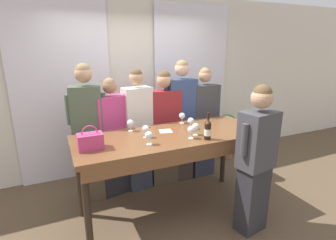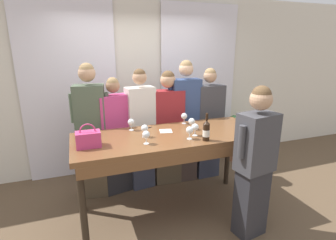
{
  "view_description": "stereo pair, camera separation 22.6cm",
  "coord_description": "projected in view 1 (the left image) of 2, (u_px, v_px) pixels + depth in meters",
  "views": [
    {
      "loc": [
        -1.21,
        -2.61,
        2.02
      ],
      "look_at": [
        0.0,
        0.09,
        1.18
      ],
      "focal_mm": 28.0,
      "sensor_mm": 36.0,
      "label": 1
    },
    {
      "loc": [
        -1.0,
        -2.7,
        2.02
      ],
      "look_at": [
        0.0,
        0.09,
        1.18
      ],
      "focal_mm": 28.0,
      "sensor_mm": 36.0,
      "label": 2
    }
  ],
  "objects": [
    {
      "name": "host_pouring",
      "position": [
        256.0,
        159.0,
        2.78
      ],
      "size": [
        0.5,
        0.31,
        1.65
      ],
      "color": "#28282D",
      "rests_on": "ground_plane"
    },
    {
      "name": "ground_plane",
      "position": [
        171.0,
        211.0,
        3.32
      ],
      "size": [
        18.0,
        18.0,
        0.0
      ],
      "primitive_type": "plane",
      "color": "brown"
    },
    {
      "name": "guest_olive_jacket",
      "position": [
        88.0,
        133.0,
        3.36
      ],
      "size": [
        0.5,
        0.31,
        1.82
      ],
      "color": "brown",
      "rests_on": "ground_plane"
    },
    {
      "name": "napkin",
      "position": [
        166.0,
        131.0,
        3.15
      ],
      "size": [
        0.18,
        0.18,
        0.0
      ],
      "color": "white",
      "rests_on": "tasting_bar"
    },
    {
      "name": "tasting_bar",
      "position": [
        172.0,
        143.0,
        3.05
      ],
      "size": [
        2.22,
        0.87,
        1.03
      ],
      "color": "brown",
      "rests_on": "ground_plane"
    },
    {
      "name": "handbag",
      "position": [
        90.0,
        141.0,
        2.59
      ],
      "size": [
        0.24,
        0.15,
        0.25
      ],
      "color": "#C63870",
      "rests_on": "tasting_bar"
    },
    {
      "name": "wine_glass_back_left",
      "position": [
        196.0,
        127.0,
        2.99
      ],
      "size": [
        0.08,
        0.08,
        0.14
      ],
      "color": "white",
      "rests_on": "tasting_bar"
    },
    {
      "name": "wine_glass_center_left",
      "position": [
        191.0,
        130.0,
        2.88
      ],
      "size": [
        0.08,
        0.08,
        0.14
      ],
      "color": "white",
      "rests_on": "tasting_bar"
    },
    {
      "name": "wall_back",
      "position": [
        132.0,
        85.0,
        4.27
      ],
      "size": [
        12.0,
        0.06,
        2.8
      ],
      "color": "silver",
      "rests_on": "ground_plane"
    },
    {
      "name": "wine_glass_center_mid",
      "position": [
        191.0,
        121.0,
        3.21
      ],
      "size": [
        0.08,
        0.08,
        0.14
      ],
      "color": "white",
      "rests_on": "tasting_bar"
    },
    {
      "name": "wine_bottle",
      "position": [
        208.0,
        130.0,
        2.85
      ],
      "size": [
        0.08,
        0.08,
        0.3
      ],
      "color": "black",
      "rests_on": "tasting_bar"
    },
    {
      "name": "guest_navy_coat",
      "position": [
        181.0,
        121.0,
        3.88
      ],
      "size": [
        0.53,
        0.25,
        1.83
      ],
      "color": "#473833",
      "rests_on": "ground_plane"
    },
    {
      "name": "wine_glass_front_left",
      "position": [
        130.0,
        123.0,
        3.13
      ],
      "size": [
        0.08,
        0.08,
        0.14
      ],
      "color": "white",
      "rests_on": "tasting_bar"
    },
    {
      "name": "wine_glass_center_right",
      "position": [
        182.0,
        116.0,
        3.45
      ],
      "size": [
        0.08,
        0.08,
        0.14
      ],
      "color": "white",
      "rests_on": "tasting_bar"
    },
    {
      "name": "potted_plant",
      "position": [
        227.0,
        133.0,
        4.79
      ],
      "size": [
        0.42,
        0.42,
        0.83
      ],
      "color": "#935B3D",
      "rests_on": "ground_plane"
    },
    {
      "name": "pen",
      "position": [
        146.0,
        128.0,
        3.25
      ],
      "size": [
        0.13,
        0.04,
        0.01
      ],
      "color": "black",
      "rests_on": "tasting_bar"
    },
    {
      "name": "guest_beige_cap",
      "position": [
        203.0,
        123.0,
        4.06
      ],
      "size": [
        0.53,
        0.26,
        1.71
      ],
      "color": "#383D51",
      "rests_on": "ground_plane"
    },
    {
      "name": "guest_pink_top",
      "position": [
        113.0,
        138.0,
        3.51
      ],
      "size": [
        0.55,
        0.32,
        1.63
      ],
      "color": "#28282D",
      "rests_on": "ground_plane"
    },
    {
      "name": "wine_glass_front_right",
      "position": [
        146.0,
        129.0,
        2.91
      ],
      "size": [
        0.08,
        0.08,
        0.14
      ],
      "color": "white",
      "rests_on": "tasting_bar"
    },
    {
      "name": "wine_glass_front_mid",
      "position": [
        149.0,
        135.0,
        2.71
      ],
      "size": [
        0.08,
        0.08,
        0.14
      ],
      "color": "white",
      "rests_on": "tasting_bar"
    },
    {
      "name": "guest_cream_sweater",
      "position": [
        138.0,
        130.0,
        3.64
      ],
      "size": [
        0.5,
        0.27,
        1.73
      ],
      "color": "#383D51",
      "rests_on": "ground_plane"
    },
    {
      "name": "curtain_panel_right",
      "position": [
        191.0,
        85.0,
        4.65
      ],
      "size": [
        1.38,
        0.03,
        2.69
      ],
      "color": "white",
      "rests_on": "ground_plane"
    },
    {
      "name": "guest_striped_shirt",
      "position": [
        164.0,
        127.0,
        3.8
      ],
      "size": [
        0.56,
        0.26,
        1.69
      ],
      "color": "brown",
      "rests_on": "ground_plane"
    },
    {
      "name": "curtain_panel_left",
      "position": [
        63.0,
        94.0,
        3.81
      ],
      "size": [
        1.38,
        0.03,
        2.69
      ],
      "color": "white",
      "rests_on": "ground_plane"
    }
  ]
}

